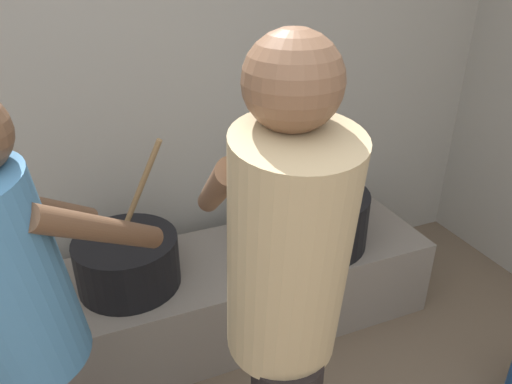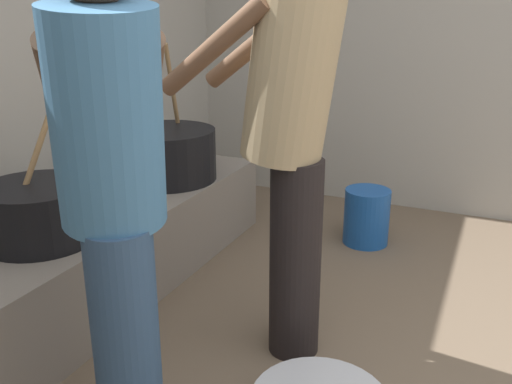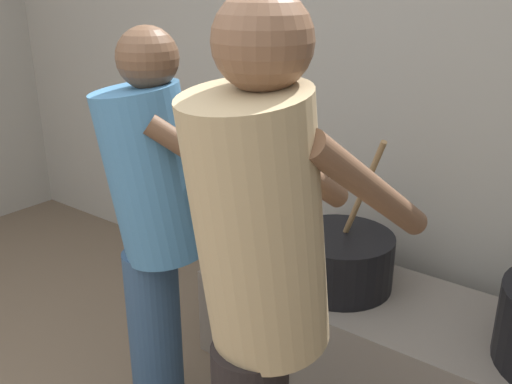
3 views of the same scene
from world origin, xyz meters
name	(u,v)px [view 1 (image 1 of 3)]	position (x,y,z in m)	size (l,w,h in m)	color
block_enclosure_rear	(15,91)	(0.00, 2.39, 1.20)	(5.43, 0.20, 2.39)	#9E998E
hearth_ledge	(227,293)	(0.79, 1.87, 0.21)	(2.05, 0.60, 0.42)	slate
cooking_pot_main	(314,217)	(1.25, 1.85, 0.56)	(0.54, 0.54, 0.73)	black
cooking_pot_secondary	(128,261)	(0.33, 1.86, 0.54)	(0.45, 0.45, 0.69)	black
cook_in_blue_shirt	(18,329)	(-0.04, 1.17, 0.87)	(0.70, 0.66, 1.52)	navy
cook_in_tan_shirt	(286,306)	(0.62, 0.89, 0.95)	(0.43, 0.72, 1.65)	black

